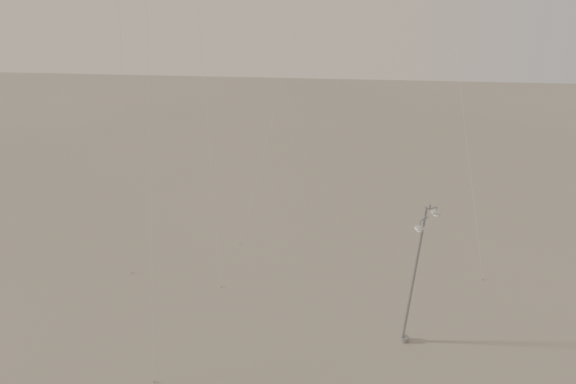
# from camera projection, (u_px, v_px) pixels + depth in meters

# --- Properties ---
(ground) EXTENTS (160.00, 160.00, 0.00)m
(ground) POSITION_uv_depth(u_px,v_px,m) (274.00, 331.00, 26.16)
(ground) COLOR gray
(ground) RESTS_ON ground
(street_lamp) EXTENTS (1.37, 1.21, 8.62)m
(street_lamp) POSITION_uv_depth(u_px,v_px,m) (415.00, 273.00, 23.49)
(street_lamp) COLOR #989BA0
(street_lamp) RESTS_ON ground
(kite_3) EXTENTS (3.32, 13.69, 22.92)m
(kite_3) POSITION_uv_depth(u_px,v_px,m) (147.00, 8.00, 25.13)
(kite_3) COLOR maroon
(kite_3) RESTS_ON ground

